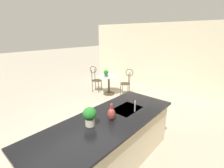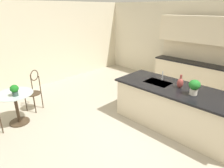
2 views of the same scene
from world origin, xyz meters
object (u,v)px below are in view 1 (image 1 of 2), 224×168
object	(u,v)px
chair_near_window	(127,81)
potted_plant_counter_near	(90,115)
potted_plant_on_table	(106,73)
vase_on_counter	(111,114)
bistro_table	(109,83)
chair_by_island	(95,78)

from	to	relation	value
chair_near_window	potted_plant_counter_near	world-z (taller)	potted_plant_counter_near
potted_plant_on_table	vase_on_counter	size ratio (longest dim) A/B	0.85
bistro_table	potted_plant_counter_near	size ratio (longest dim) A/B	2.64
chair_near_window	potted_plant_on_table	xyz separation A→B (m)	(0.50, -0.61, 0.31)
bistro_table	potted_plant_on_table	bearing A→B (deg)	-6.61
potted_plant_counter_near	vase_on_counter	bearing A→B (deg)	158.00
potted_plant_on_table	bistro_table	bearing A→B (deg)	173.39
potted_plant_counter_near	bistro_table	bearing A→B (deg)	-142.35
chair_near_window	potted_plant_counter_near	bearing A→B (deg)	27.10
potted_plant_counter_near	chair_near_window	bearing A→B (deg)	-152.90
bistro_table	potted_plant_on_table	distance (m)	0.46
vase_on_counter	bistro_table	bearing A→B (deg)	-137.14
bistro_table	chair_by_island	xyz separation A→B (m)	(0.10, -0.65, 0.13)
bistro_table	chair_by_island	distance (m)	0.67
bistro_table	vase_on_counter	distance (m)	3.63
potted_plant_counter_near	vase_on_counter	world-z (taller)	potted_plant_counter_near
potted_plant_on_table	vase_on_counter	xyz separation A→B (m)	(2.49, 2.46, 0.15)
chair_by_island	vase_on_counter	size ratio (longest dim) A/B	3.62
chair_near_window	potted_plant_on_table	distance (m)	0.84
bistro_table	vase_on_counter	world-z (taller)	vase_on_counter
bistro_table	vase_on_counter	xyz separation A→B (m)	(2.63, 2.44, 0.58)
chair_near_window	chair_by_island	world-z (taller)	same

